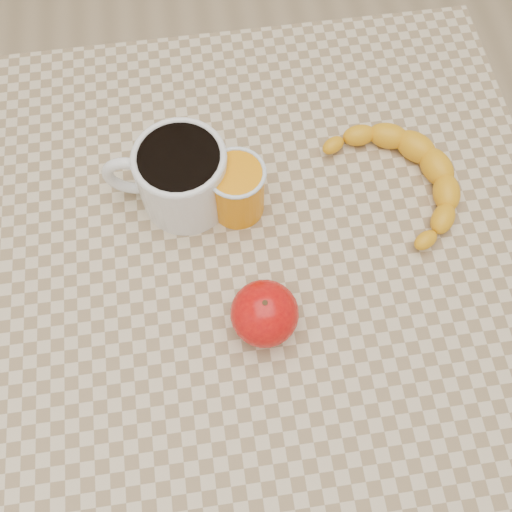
{
  "coord_description": "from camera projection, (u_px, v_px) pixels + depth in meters",
  "views": [
    {
      "loc": [
        -0.04,
        -0.29,
        1.42
      ],
      "look_at": [
        0.0,
        0.0,
        0.77
      ],
      "focal_mm": 40.0,
      "sensor_mm": 36.0,
      "label": 1
    }
  ],
  "objects": [
    {
      "name": "table",
      "position": [
        256.0,
        287.0,
        0.81
      ],
      "size": [
        0.8,
        0.8,
        0.75
      ],
      "color": "#C2AD89",
      "rests_on": "ground"
    },
    {
      "name": "coffee_mug",
      "position": [
        180.0,
        175.0,
        0.72
      ],
      "size": [
        0.17,
        0.14,
        0.1
      ],
      "color": "silver",
      "rests_on": "table"
    },
    {
      "name": "apple",
      "position": [
        265.0,
        313.0,
        0.66
      ],
      "size": [
        0.1,
        0.1,
        0.08
      ],
      "color": "#9D0508",
      "rests_on": "table"
    },
    {
      "name": "banana",
      "position": [
        402.0,
        178.0,
        0.76
      ],
      "size": [
        0.32,
        0.35,
        0.04
      ],
      "primitive_type": null,
      "rotation": [
        0.0,
        0.0,
        0.33
      ],
      "color": "orange",
      "rests_on": "table"
    },
    {
      "name": "orange_juice_glass",
      "position": [
        237.0,
        189.0,
        0.72
      ],
      "size": [
        0.08,
        0.08,
        0.09
      ],
      "color": "orange",
      "rests_on": "table"
    },
    {
      "name": "ground",
      "position": [
        256.0,
        383.0,
        1.42
      ],
      "size": [
        3.0,
        3.0,
        0.0
      ],
      "primitive_type": "plane",
      "color": "tan",
      "rests_on": "ground"
    }
  ]
}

